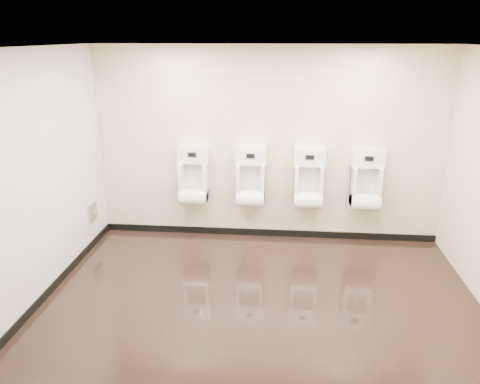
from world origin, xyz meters
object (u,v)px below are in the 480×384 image
object	(u,v)px
urinal_0	(194,179)
urinal_2	(308,183)
urinal_3	(366,184)
access_panel	(93,212)
urinal_1	(251,181)

from	to	relation	value
urinal_0	urinal_2	size ratio (longest dim) A/B	1.00
urinal_3	access_panel	bearing A→B (deg)	-174.14
urinal_0	urinal_2	world-z (taller)	same
urinal_1	urinal_2	xyz separation A→B (m)	(0.83, 0.00, 0.00)
urinal_2	urinal_3	xyz separation A→B (m)	(0.81, 0.00, 0.00)
urinal_1	urinal_2	distance (m)	0.83
urinal_0	urinal_1	bearing A→B (deg)	0.00
urinal_1	urinal_3	distance (m)	1.64
urinal_0	urinal_2	bearing A→B (deg)	0.00
access_panel	urinal_2	size ratio (longest dim) A/B	0.29
urinal_3	urinal_2	bearing A→B (deg)	180.00
urinal_1	urinal_3	size ratio (longest dim) A/B	1.00
access_panel	urinal_0	size ratio (longest dim) A/B	0.29
urinal_1	urinal_3	xyz separation A→B (m)	(1.64, 0.00, 0.00)
urinal_0	urinal_3	bearing A→B (deg)	0.00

